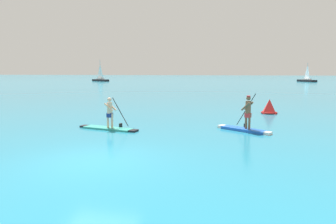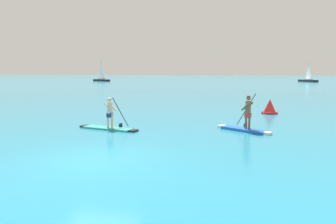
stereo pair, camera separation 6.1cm
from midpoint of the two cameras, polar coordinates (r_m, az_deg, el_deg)
The scene contains 6 objects.
ground at distance 10.42m, azimuth -13.63°, elevation -8.82°, with size 440.00×440.00×0.00m, color teal.
paddleboarder_mid_center at distance 15.65m, azimuth -11.09°, elevation -1.96°, with size 3.33×1.23×1.67m.
paddleboarder_far_right at distance 15.37m, azimuth 14.06°, elevation -2.10°, with size 2.59×1.90×1.86m.
race_marker_buoy at distance 22.24m, azimuth 18.37°, elevation 0.83°, with size 1.27×1.27×1.00m.
sailboat_left_horizon at distance 92.28m, azimuth -12.56°, elevation 6.09°, with size 6.26×4.56×6.23m.
sailboat_right_horizon at distance 93.78m, azimuth 24.54°, elevation 5.56°, with size 4.27×6.41×5.27m.
Camera 1 is at (4.28, -9.03, 2.91)m, focal length 32.55 mm.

